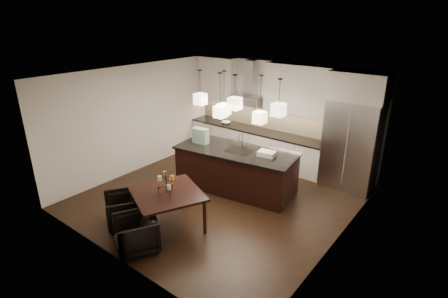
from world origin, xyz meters
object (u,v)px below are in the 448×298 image
Objects in this scene: armchair_left at (125,210)px; armchair_right at (136,234)px; island_body at (236,170)px; dining_table at (168,209)px; refrigerator at (351,145)px.

armchair_left is 1.03× the size of armchair_right.
island_body is 2.12m from dining_table.
refrigerator reaches higher than dining_table.
dining_table is (-0.11, -2.12, -0.11)m from island_body.
refrigerator is at bearing 32.49° from island_body.
island_body is 3.68× the size of armchair_left.
dining_table is (-2.17, -3.88, -0.70)m from refrigerator.
armchair_left is (-0.82, -2.61, -0.14)m from island_body.
refrigerator is 5.29m from armchair_left.
refrigerator is 0.78× the size of island_body.
refrigerator is 2.78m from island_body.
dining_table is 0.88m from armchair_right.
island_body is (-2.07, -1.76, -0.59)m from refrigerator.
refrigerator is 4.50m from dining_table.
island_body is at bearing 104.25° from armchair_left.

